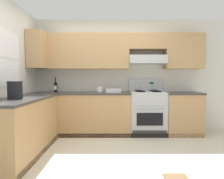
{
  "coord_description": "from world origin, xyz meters",
  "views": [
    {
      "loc": [
        0.16,
        -3.28,
        1.21
      ],
      "look_at": [
        0.17,
        0.7,
        1.0
      ],
      "focal_mm": 33.75,
      "sensor_mm": 36.0,
      "label": 1
    }
  ],
  "objects_px": {
    "wine_bottle": "(55,86)",
    "bowl": "(112,91)",
    "paper_towel_roll": "(99,90)",
    "bucket": "(14,90)",
    "stove": "(146,112)"
  },
  "relations": [
    {
      "from": "bowl",
      "to": "wine_bottle",
      "type": "bearing_deg",
      "value": 172.93
    },
    {
      "from": "stove",
      "to": "paper_towel_roll",
      "type": "bearing_deg",
      "value": 179.02
    },
    {
      "from": "stove",
      "to": "paper_towel_roll",
      "type": "xyz_separation_m",
      "value": [
        -1.03,
        0.02,
        0.49
      ]
    },
    {
      "from": "wine_bottle",
      "to": "stove",
      "type": "bearing_deg",
      "value": -3.13
    },
    {
      "from": "stove",
      "to": "paper_towel_roll",
      "type": "height_order",
      "value": "stove"
    },
    {
      "from": "wine_bottle",
      "to": "bucket",
      "type": "height_order",
      "value": "wine_bottle"
    },
    {
      "from": "bowl",
      "to": "bucket",
      "type": "bearing_deg",
      "value": -135.31
    },
    {
      "from": "bucket",
      "to": "wine_bottle",
      "type": "bearing_deg",
      "value": 83.97
    },
    {
      "from": "paper_towel_roll",
      "to": "wine_bottle",
      "type": "bearing_deg",
      "value": 174.64
    },
    {
      "from": "wine_bottle",
      "to": "bowl",
      "type": "relative_size",
      "value": 1.05
    },
    {
      "from": "wine_bottle",
      "to": "bucket",
      "type": "bearing_deg",
      "value": -96.03
    },
    {
      "from": "stove",
      "to": "bowl",
      "type": "distance_m",
      "value": 0.87
    },
    {
      "from": "wine_bottle",
      "to": "paper_towel_roll",
      "type": "distance_m",
      "value": 0.99
    },
    {
      "from": "stove",
      "to": "bucket",
      "type": "relative_size",
      "value": 4.6
    },
    {
      "from": "wine_bottle",
      "to": "bucket",
      "type": "relative_size",
      "value": 1.26
    }
  ]
}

